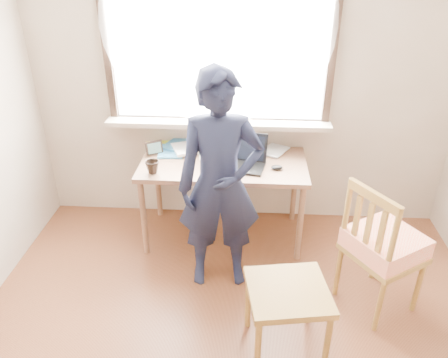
# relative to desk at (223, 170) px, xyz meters

# --- Properties ---
(room_shell) EXTENTS (3.52, 4.02, 2.61)m
(room_shell) POSITION_rel_desk_xyz_m (0.12, -1.43, 1.00)
(room_shell) COLOR #B4A591
(room_shell) RESTS_ON ground
(desk) EXTENTS (1.32, 0.66, 0.71)m
(desk) POSITION_rel_desk_xyz_m (0.00, 0.00, 0.00)
(desk) COLOR brown
(desk) RESTS_ON ground
(laptop) EXTENTS (0.39, 0.34, 0.24)m
(laptop) POSITION_rel_desk_xyz_m (0.16, -0.03, 0.13)
(laptop) COLOR black
(laptop) RESTS_ON desk
(mug_white) EXTENTS (0.15, 0.15, 0.09)m
(mug_white) POSITION_rel_desk_xyz_m (-0.14, 0.14, 0.12)
(mug_white) COLOR white
(mug_white) RESTS_ON desk
(mug_dark) EXTENTS (0.14, 0.14, 0.10)m
(mug_dark) POSITION_rel_desk_xyz_m (-0.52, -0.21, 0.12)
(mug_dark) COLOR black
(mug_dark) RESTS_ON desk
(mouse) EXTENTS (0.09, 0.06, 0.03)m
(mouse) POSITION_rel_desk_xyz_m (0.42, -0.10, 0.09)
(mouse) COLOR black
(mouse) RESTS_ON desk
(desk_clutter) EXTENTS (0.71, 0.50, 0.03)m
(desk_clutter) POSITION_rel_desk_xyz_m (-0.22, 0.18, 0.09)
(desk_clutter) COLOR maroon
(desk_clutter) RESTS_ON desk
(book_a) EXTENTS (0.29, 0.32, 0.02)m
(book_a) POSITION_rel_desk_xyz_m (-0.42, 0.24, 0.09)
(book_a) COLOR white
(book_a) RESTS_ON desk
(book_b) EXTENTS (0.27, 0.30, 0.02)m
(book_b) POSITION_rel_desk_xyz_m (0.33, 0.26, 0.08)
(book_b) COLOR white
(book_b) RESTS_ON desk
(picture_frame) EXTENTS (0.13, 0.08, 0.11)m
(picture_frame) POSITION_rel_desk_xyz_m (-0.57, 0.10, 0.13)
(picture_frame) COLOR black
(picture_frame) RESTS_ON desk
(work_chair) EXTENTS (0.53, 0.52, 0.48)m
(work_chair) POSITION_rel_desk_xyz_m (0.46, -1.17, -0.23)
(work_chair) COLOR olive
(work_chair) RESTS_ON ground
(side_chair) EXTENTS (0.60, 0.60, 0.96)m
(side_chair) POSITION_rel_desk_xyz_m (1.10, -0.74, -0.13)
(side_chair) COLOR olive
(side_chair) RESTS_ON ground
(person) EXTENTS (0.63, 0.46, 1.60)m
(person) POSITION_rel_desk_xyz_m (0.01, -0.53, 0.17)
(person) COLOR black
(person) RESTS_ON ground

